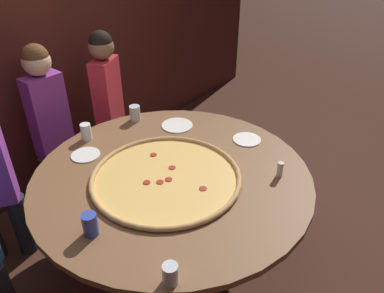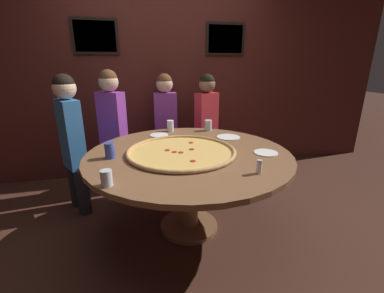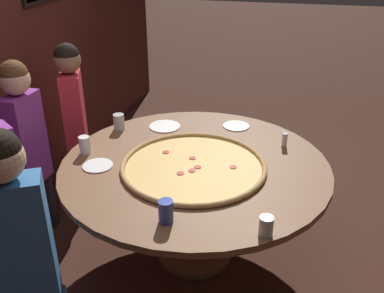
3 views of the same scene
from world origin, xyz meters
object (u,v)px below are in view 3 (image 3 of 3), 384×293
(dining_table, at_px, (195,179))
(diner_centre_back, at_px, (27,143))
(drink_cup_near_right, at_px, (85,145))
(white_plate_right_side, at_px, (165,126))
(diner_far_left, at_px, (20,248))
(drink_cup_far_right, at_px, (119,122))
(white_plate_beside_cup, at_px, (98,166))
(giant_pizza, at_px, (193,166))
(drink_cup_by_shaker, at_px, (166,211))
(white_plate_far_back, at_px, (236,126))
(diner_side_left, at_px, (75,117))
(drink_cup_front_edge, at_px, (266,226))
(condiment_shaker, at_px, (285,140))

(dining_table, relative_size, diner_centre_back, 1.27)
(drink_cup_near_right, relative_size, diner_centre_back, 0.09)
(dining_table, bearing_deg, white_plate_right_side, 35.61)
(dining_table, bearing_deg, diner_far_left, 150.88)
(drink_cup_near_right, bearing_deg, white_plate_right_side, -36.12)
(drink_cup_far_right, relative_size, white_plate_beside_cup, 0.62)
(giant_pizza, bearing_deg, white_plate_right_side, 32.82)
(dining_table, distance_m, white_plate_beside_cup, 0.62)
(drink_cup_by_shaker, bearing_deg, drink_cup_far_right, 33.61)
(white_plate_beside_cup, bearing_deg, drink_cup_near_right, 46.95)
(white_plate_far_back, bearing_deg, diner_side_left, 96.95)
(dining_table, height_order, white_plate_beside_cup, white_plate_beside_cup)
(giant_pizza, relative_size, white_plate_beside_cup, 4.80)
(diner_side_left, bearing_deg, white_plate_far_back, 73.54)
(drink_cup_front_edge, distance_m, condiment_shaker, 0.98)
(giant_pizza, distance_m, diner_side_left, 1.20)
(giant_pizza, height_order, drink_cup_by_shaker, drink_cup_by_shaker)
(dining_table, distance_m, white_plate_far_back, 0.65)
(diner_side_left, bearing_deg, dining_table, 43.16)
(white_plate_beside_cup, xyz_separation_m, condiment_shaker, (0.55, -1.12, 0.05))
(white_plate_right_side, bearing_deg, drink_cup_near_right, 143.88)
(drink_cup_front_edge, relative_size, diner_far_left, 0.07)
(white_plate_right_side, distance_m, condiment_shaker, 0.89)
(drink_cup_front_edge, relative_size, diner_side_left, 0.08)
(giant_pizza, distance_m, white_plate_right_side, 0.65)
(drink_cup_front_edge, bearing_deg, drink_cup_by_shaker, 91.62)
(giant_pizza, height_order, diner_side_left, diner_side_left)
(drink_cup_far_right, distance_m, white_plate_far_back, 0.87)
(drink_cup_near_right, bearing_deg, white_plate_far_back, -53.81)
(giant_pizza, bearing_deg, drink_cup_front_edge, -138.39)
(white_plate_right_side, bearing_deg, diner_centre_back, 122.53)
(diner_far_left, bearing_deg, dining_table, -148.25)
(drink_cup_front_edge, relative_size, diner_centre_back, 0.08)
(diner_side_left, bearing_deg, drink_cup_front_edge, 32.04)
(dining_table, distance_m, drink_cup_front_edge, 0.81)
(dining_table, bearing_deg, drink_cup_by_shaker, -179.86)
(drink_cup_far_right, bearing_deg, giant_pizza, -122.73)
(dining_table, relative_size, diner_side_left, 1.28)
(drink_cup_far_right, bearing_deg, drink_cup_near_right, 170.03)
(white_plate_far_back, bearing_deg, drink_cup_front_edge, -165.25)
(drink_cup_near_right, xyz_separation_m, diner_centre_back, (0.00, 0.44, -0.04))
(drink_cup_far_right, xyz_separation_m, condiment_shaker, (0.00, -1.20, -0.01))
(white_plate_beside_cup, distance_m, diner_centre_back, 0.61)
(diner_centre_back, bearing_deg, giant_pizza, 90.92)
(white_plate_right_side, bearing_deg, white_plate_beside_cup, 160.82)
(white_plate_right_side, relative_size, diner_side_left, 0.17)
(drink_cup_near_right, bearing_deg, dining_table, -86.46)
(drink_cup_by_shaker, xyz_separation_m, drink_cup_front_edge, (0.01, -0.50, -0.01))
(giant_pizza, relative_size, drink_cup_far_right, 7.74)
(diner_far_left, bearing_deg, drink_cup_by_shaker, -174.70)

